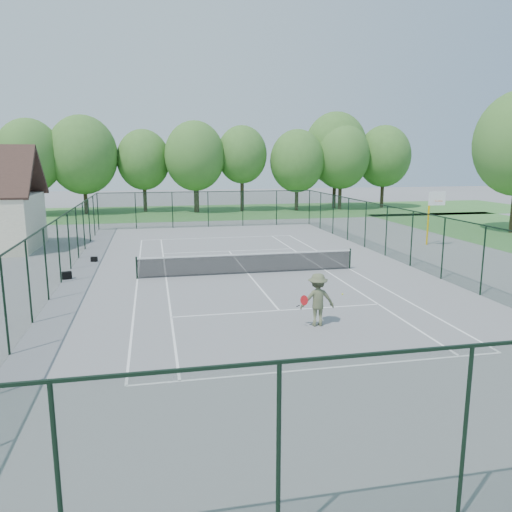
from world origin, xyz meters
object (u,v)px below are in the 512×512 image
(tennis_net, at_px, (248,263))
(basketball_goal, at_px, (433,207))
(sports_bag_a, at_px, (67,275))
(tennis_player, at_px, (317,300))

(tennis_net, bearing_deg, basketball_goal, 22.47)
(tennis_net, height_order, basketball_goal, basketball_goal)
(tennis_net, relative_size, sports_bag_a, 24.44)
(tennis_net, xyz_separation_m, sports_bag_a, (-8.84, 0.67, -0.39))
(tennis_net, bearing_deg, sports_bag_a, 175.70)
(sports_bag_a, xyz_separation_m, tennis_player, (9.71, -8.99, 0.75))
(tennis_net, xyz_separation_m, basketball_goal, (13.57, 5.61, 1.99))
(sports_bag_a, relative_size, tennis_player, 0.23)
(tennis_net, bearing_deg, tennis_player, -84.01)
(tennis_net, distance_m, basketball_goal, 14.82)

